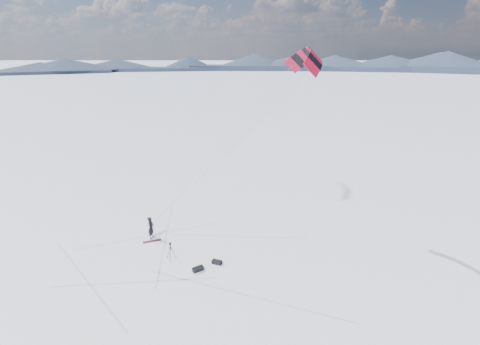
{
  "coord_description": "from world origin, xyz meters",
  "views": [
    {
      "loc": [
        6.32,
        -22.05,
        14.39
      ],
      "look_at": [
        5.24,
        3.87,
        5.55
      ],
      "focal_mm": 26.0,
      "sensor_mm": 36.0,
      "label": 1
    }
  ],
  "objects_px": {
    "gear_bag_a": "(198,269)",
    "gear_bag_b": "(217,262)",
    "tripod": "(171,249)",
    "snowboard": "(152,241)",
    "snowkiter": "(152,238)"
  },
  "relations": [
    {
      "from": "snowboard",
      "to": "tripod",
      "type": "height_order",
      "value": "tripod"
    },
    {
      "from": "tripod",
      "to": "gear_bag_a",
      "type": "distance_m",
      "value": 2.68
    },
    {
      "from": "snowkiter",
      "to": "tripod",
      "type": "relative_size",
      "value": 1.36
    },
    {
      "from": "snowboard",
      "to": "gear_bag_a",
      "type": "height_order",
      "value": "gear_bag_a"
    },
    {
      "from": "snowkiter",
      "to": "gear_bag_b",
      "type": "relative_size",
      "value": 2.41
    },
    {
      "from": "tripod",
      "to": "gear_bag_a",
      "type": "xyz_separation_m",
      "value": [
        2.2,
        -1.33,
        -0.74
      ]
    },
    {
      "from": "snowkiter",
      "to": "gear_bag_a",
      "type": "distance_m",
      "value": 6.33
    },
    {
      "from": "snowkiter",
      "to": "tripod",
      "type": "height_order",
      "value": "tripod"
    },
    {
      "from": "snowboard",
      "to": "gear_bag_b",
      "type": "distance_m",
      "value": 6.33
    },
    {
      "from": "tripod",
      "to": "gear_bag_b",
      "type": "bearing_deg",
      "value": -36.94
    },
    {
      "from": "tripod",
      "to": "gear_bag_b",
      "type": "distance_m",
      "value": 3.55
    },
    {
      "from": "tripod",
      "to": "gear_bag_a",
      "type": "bearing_deg",
      "value": -61.17
    },
    {
      "from": "snowboard",
      "to": "gear_bag_a",
      "type": "xyz_separation_m",
      "value": [
        4.36,
        -3.88,
        0.13
      ]
    },
    {
      "from": "gear_bag_a",
      "to": "gear_bag_b",
      "type": "relative_size",
      "value": 1.07
    },
    {
      "from": "tripod",
      "to": "snowboard",
      "type": "bearing_deg",
      "value": 100.23
    }
  ]
}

